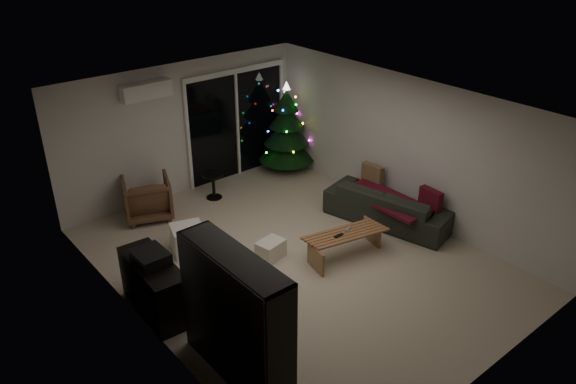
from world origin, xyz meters
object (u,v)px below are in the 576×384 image
at_px(sofa, 389,205).
at_px(coffee_table, 345,244).
at_px(bookshelf, 221,324).
at_px(media_cabinet, 155,287).
at_px(christmas_tree, 286,126).
at_px(armchair, 147,198).

xyz_separation_m(sofa, coffee_table, (-1.36, -0.28, -0.12)).
relative_size(bookshelf, media_cabinet, 1.31).
distance_m(media_cabinet, christmas_tree, 5.06).
distance_m(armchair, coffee_table, 3.61).
height_order(bookshelf, coffee_table, bookshelf).
height_order(sofa, christmas_tree, christmas_tree).
bearing_deg(media_cabinet, armchair, 68.35).
relative_size(media_cabinet, coffee_table, 0.96).
xyz_separation_m(bookshelf, sofa, (4.30, 1.25, -0.50)).
height_order(media_cabinet, sofa, media_cabinet).
relative_size(bookshelf, sofa, 0.74).
bearing_deg(armchair, coffee_table, 140.84).
relative_size(bookshelf, coffee_table, 1.26).
height_order(bookshelf, christmas_tree, christmas_tree).
bearing_deg(armchair, bookshelf, 95.29).
distance_m(bookshelf, media_cabinet, 1.70).
distance_m(bookshelf, sofa, 4.51).
bearing_deg(media_cabinet, coffee_table, -9.44).
xyz_separation_m(sofa, christmas_tree, (0.07, 2.88, 0.61)).
height_order(media_cabinet, armchair, media_cabinet).
xyz_separation_m(media_cabinet, sofa, (4.30, -0.39, -0.07)).
xyz_separation_m(bookshelf, media_cabinet, (0.00, 1.65, -0.43)).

